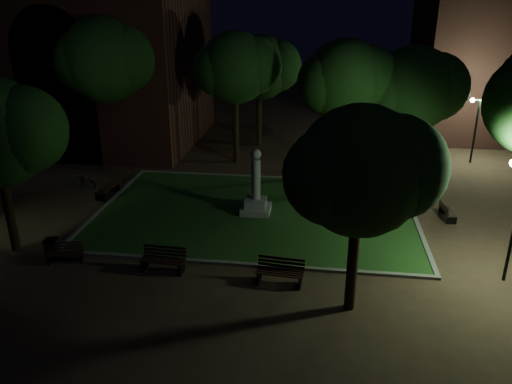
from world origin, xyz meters
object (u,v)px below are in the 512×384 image
bench_near_right (280,272)px  bench_near_left (163,260)px  bench_right_side (447,212)px  monument (256,195)px  bench_far_side (327,164)px  trash_bin (52,249)px  bicycle (86,181)px  bench_west_near (65,253)px  bench_left_side (108,189)px

bench_near_right → bench_near_left: bearing=-178.5°
bench_right_side → monument: bearing=88.4°
bench_near_right → bench_far_side: size_ratio=1.04×
bench_near_right → trash_bin: 9.29m
monument → bicycle: bearing=167.2°
bench_west_near → bench_far_side: bench_far_side is taller
bench_near_right → bench_right_side: bench_near_right is taller
bench_near_right → bench_west_near: 8.65m
bench_west_near → bench_far_side: bearing=34.5°
bench_far_side → trash_bin: bench_far_side is taller
bench_near_right → bench_left_side: (-9.76, 7.29, -0.03)m
bench_right_side → bench_far_side: size_ratio=0.81×
bench_near_left → bicycle: (-7.02, 8.08, -0.05)m
bench_left_side → trash_bin: size_ratio=2.01×
bench_west_near → bicycle: size_ratio=1.00×
bench_far_side → bench_near_left: bearing=83.9°
bench_near_left → bench_west_near: bench_near_left is taller
bench_right_side → bicycle: size_ratio=0.94×
bench_left_side → bicycle: size_ratio=1.15×
monument → bench_near_right: monument is taller
bench_left_side → bench_right_side: bearing=96.5°
bench_left_side → trash_bin: 6.72m
bench_near_left → bicycle: bench_near_left is taller
bench_far_side → bicycle: 14.06m
bench_far_side → bench_near_right: bearing=102.4°
monument → bench_near_left: monument is taller
bench_left_side → bicycle: (-1.80, 1.10, -0.03)m
trash_bin → bicycle: (-2.28, 7.80, -0.04)m
bench_near_right → bench_left_side: bench_near_right is taller
bench_right_side → bench_far_side: 8.54m
bench_near_left → bench_near_right: (4.54, -0.31, 0.01)m
bench_left_side → bench_far_side: bearing=125.5°
bench_near_left → bench_near_right: bearing=-0.8°
monument → bicycle: (-9.81, 2.24, -0.56)m
bench_west_near → bicycle: (-2.92, 7.95, 0.03)m
bench_west_near → trash_bin: bearing=150.6°
bench_left_side → bench_far_side: size_ratio=0.99×
bench_left_side → bench_far_side: (11.43, 5.86, -0.01)m
bench_west_near → trash_bin: (-0.64, 0.15, 0.07)m
bench_near_right → monument: bearing=111.3°
bench_west_near → bench_right_side: bench_west_near is taller
bench_west_near → bench_right_side: (15.97, 6.32, -0.01)m
bench_near_left → trash_bin: 4.74m
bench_right_side → bench_far_side: (-5.66, 6.39, 0.07)m
monument → bench_west_near: monument is taller
monument → bench_near_right: size_ratio=1.78×
bench_west_near → bench_near_left: bearing=-18.3°
bench_near_left → bench_west_near: size_ratio=1.18×
bench_west_near → monument: bearing=23.2°
monument → bench_right_side: size_ratio=2.28×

